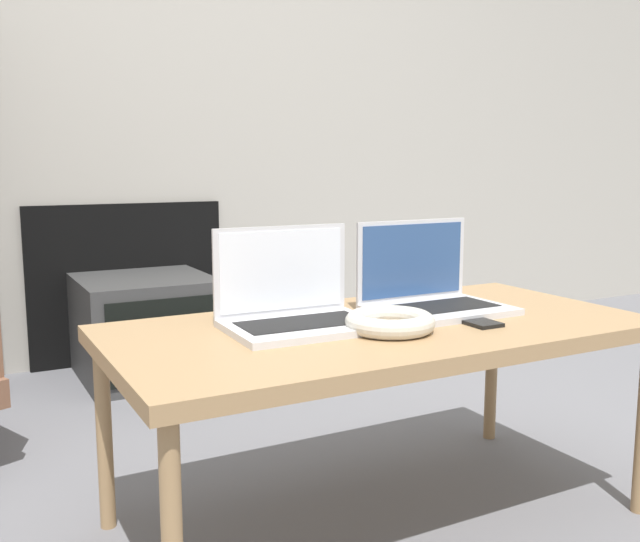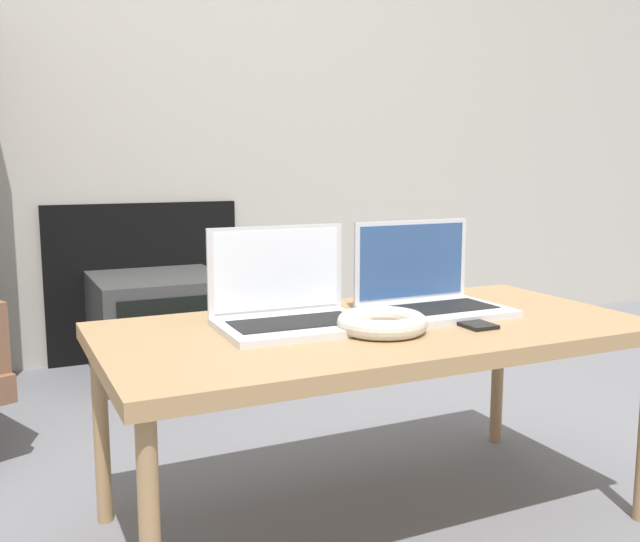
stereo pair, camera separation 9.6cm
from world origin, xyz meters
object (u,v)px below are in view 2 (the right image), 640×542
headphones (382,323)px  laptop_right (428,293)px  laptop_left (289,306)px  phone (471,323)px  tv (159,325)px

headphones → laptop_right: bearing=34.1°
laptop_left → phone: laptop_left is taller
laptop_left → laptop_right: 0.37m
laptop_right → headphones: size_ratio=1.69×
laptop_right → phone: size_ratio=2.62×
laptop_left → tv: size_ratio=0.65×
laptop_left → phone: bearing=-22.6°
laptop_right → phone: bearing=-89.0°
laptop_right → laptop_left: bearing=179.5°
laptop_right → headphones: laptop_right is taller
laptop_left → headphones: (0.16, -0.15, -0.03)m
phone → tv: (-0.38, 1.52, -0.28)m
laptop_left → tv: 1.39m
laptop_left → tv: (0.00, 1.36, -0.33)m
phone → tv: 1.60m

